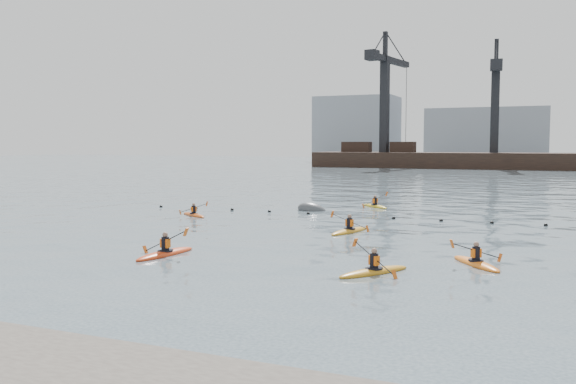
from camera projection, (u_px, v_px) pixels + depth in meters
name	position (u px, v px, depth m)	size (l,w,h in m)	color
ground	(194.00, 298.00, 19.02)	(400.00, 400.00, 0.00)	#374750
float_line	(372.00, 217.00, 39.86)	(33.24, 0.73, 0.24)	black
barge_pier	(492.00, 159.00, 119.73)	(72.00, 19.30, 29.50)	black
skyline	(517.00, 127.00, 155.09)	(141.00, 28.00, 22.00)	gray
kayaker_0	(165.00, 253.00, 26.26)	(2.49, 3.63, 1.41)	red
kayaker_1	(374.00, 271.00, 22.57)	(2.34, 3.21, 1.32)	#C17E16
kayaker_2	(194.00, 214.00, 40.74)	(2.87, 2.19, 1.03)	#BF4A12
kayaker_3	(349.00, 230.00, 33.13)	(2.36, 3.57, 1.24)	orange
kayaker_4	(476.00, 262.00, 24.14)	(2.48, 3.06, 1.19)	orange
kayaker_5	(375.00, 206.00, 46.44)	(2.77, 2.68, 1.26)	gold
mooring_buoy	(312.00, 210.00, 44.00)	(2.17, 1.28, 1.09)	#434648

